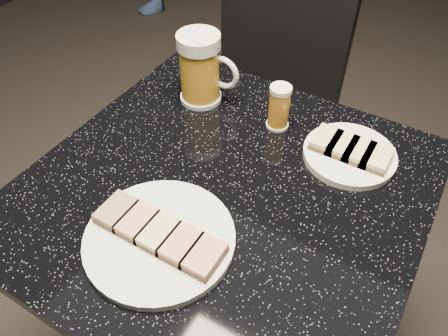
% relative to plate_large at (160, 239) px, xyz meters
% --- Properties ---
extents(plate_large, '(0.25, 0.25, 0.01)m').
position_rel_plate_large_xyz_m(plate_large, '(0.00, 0.00, 0.00)').
color(plate_large, white).
rests_on(plate_large, table).
extents(plate_small, '(0.18, 0.18, 0.01)m').
position_rel_plate_large_xyz_m(plate_small, '(0.20, 0.35, 0.00)').
color(plate_small, white).
rests_on(plate_small, table).
extents(table, '(0.70, 0.70, 0.75)m').
position_rel_plate_large_xyz_m(table, '(0.03, 0.16, -0.25)').
color(table, black).
rests_on(table, floor).
extents(beer_mug, '(0.13, 0.09, 0.16)m').
position_rel_plate_large_xyz_m(beer_mug, '(-0.15, 0.36, 0.07)').
color(beer_mug, silver).
rests_on(beer_mug, table).
extents(beer_tumbler, '(0.05, 0.05, 0.10)m').
position_rel_plate_large_xyz_m(beer_tumbler, '(0.04, 0.37, 0.04)').
color(beer_tumbler, silver).
rests_on(beer_tumbler, table).
extents(chair, '(0.46, 0.46, 0.89)m').
position_rel_plate_large_xyz_m(chair, '(-0.18, 0.73, -0.25)').
color(chair, black).
rests_on(chair, floor).
extents(canapes_on_plate_large, '(0.22, 0.07, 0.02)m').
position_rel_plate_large_xyz_m(canapes_on_plate_large, '(0.00, 0.00, 0.02)').
color(canapes_on_plate_large, '#4C3521').
rests_on(canapes_on_plate_large, plate_large).
extents(canapes_on_plate_small, '(0.15, 0.07, 0.02)m').
position_rel_plate_large_xyz_m(canapes_on_plate_small, '(0.20, 0.35, 0.02)').
color(canapes_on_plate_small, '#4C3521').
rests_on(canapes_on_plate_small, plate_small).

